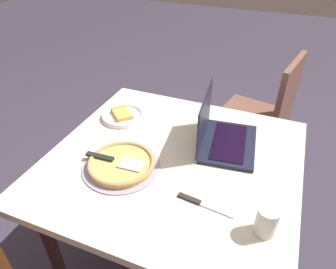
# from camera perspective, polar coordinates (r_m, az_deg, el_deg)

# --- Properties ---
(ground_plane) EXTENTS (12.00, 12.00, 0.00)m
(ground_plane) POSITION_cam_1_polar(r_m,az_deg,el_deg) (1.92, 0.74, -21.74)
(ground_plane) COLOR #3A3443
(dining_table) EXTENTS (1.08, 1.03, 0.75)m
(dining_table) POSITION_cam_1_polar(r_m,az_deg,el_deg) (1.41, 0.94, -6.95)
(dining_table) COLOR beige
(dining_table) RESTS_ON ground_plane
(laptop) EXTENTS (0.29, 0.37, 0.25)m
(laptop) POSITION_cam_1_polar(r_m,az_deg,el_deg) (1.43, 9.86, -0.07)
(laptop) COLOR #1A1E30
(laptop) RESTS_ON dining_table
(pizza_plate) EXTENTS (0.22, 0.22, 0.04)m
(pizza_plate) POSITION_cam_1_polar(r_m,az_deg,el_deg) (1.64, -8.55, 3.55)
(pizza_plate) COLOR white
(pizza_plate) RESTS_ON dining_table
(pizza_tray) EXTENTS (0.33, 0.33, 0.04)m
(pizza_tray) POSITION_cam_1_polar(r_m,az_deg,el_deg) (1.31, -8.76, -5.45)
(pizza_tray) COLOR #9A94AE
(pizza_tray) RESTS_ON dining_table
(table_knife) EXTENTS (0.22, 0.04, 0.01)m
(table_knife) POSITION_cam_1_polar(r_m,az_deg,el_deg) (1.17, 5.91, -12.61)
(table_knife) COLOR #BAB2BB
(table_knife) RESTS_ON dining_table
(drink_cup) EXTENTS (0.07, 0.07, 0.11)m
(drink_cup) POSITION_cam_1_polar(r_m,az_deg,el_deg) (1.09, 18.00, -15.12)
(drink_cup) COLOR silver
(drink_cup) RESTS_ON dining_table
(chair_near) EXTENTS (0.53, 0.53, 0.91)m
(chair_near) POSITION_cam_1_polar(r_m,az_deg,el_deg) (2.23, 17.65, 4.14)
(chair_near) COLOR brown
(chair_near) RESTS_ON ground_plane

